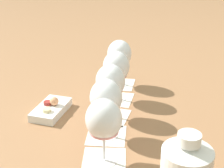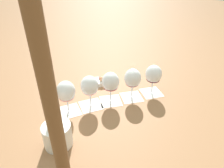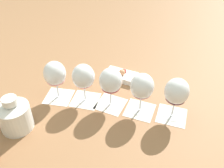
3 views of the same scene
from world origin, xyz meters
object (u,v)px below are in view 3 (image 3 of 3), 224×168
object	(u,v)px
wine_glass_2	(111,82)
wine_glass_3	(142,88)
ceramic_vase	(15,115)
snack_dish	(121,75)
wine_glass_4	(176,93)
wine_glass_1	(83,78)
wine_glass_0	(55,75)

from	to	relation	value
wine_glass_2	wine_glass_3	world-z (taller)	same
ceramic_vase	snack_dish	size ratio (longest dim) A/B	0.84
wine_glass_4	snack_dish	distance (m)	0.34
wine_glass_3	ceramic_vase	world-z (taller)	wine_glass_3
wine_glass_1	snack_dish	bearing A→B (deg)	30.03
wine_glass_1	wine_glass_3	size ratio (longest dim) A/B	1.00
snack_dish	wine_glass_3	bearing A→B (deg)	-88.36
wine_glass_1	wine_glass_4	size ratio (longest dim) A/B	1.00
wine_glass_0	wine_glass_3	size ratio (longest dim) A/B	1.00
wine_glass_3	ceramic_vase	xyz separation A→B (m)	(-0.48, 0.04, -0.06)
wine_glass_2	wine_glass_3	bearing A→B (deg)	-33.02
wine_glass_2	wine_glass_1	bearing A→B (deg)	150.51
wine_glass_1	ceramic_vase	distance (m)	0.29
wine_glass_0	wine_glass_4	xyz separation A→B (m)	(0.43, -0.24, -0.00)
wine_glass_2	ceramic_vase	distance (m)	0.38
wine_glass_0	wine_glass_3	xyz separation A→B (m)	(0.31, -0.18, -0.00)
wine_glass_0	ceramic_vase	size ratio (longest dim) A/B	1.22
wine_glass_1	wine_glass_2	xyz separation A→B (m)	(0.10, -0.06, 0.00)
wine_glass_2	ceramic_vase	xyz separation A→B (m)	(-0.38, -0.03, -0.06)
wine_glass_0	snack_dish	xyz separation A→B (m)	(0.31, 0.06, -0.10)
wine_glass_0	snack_dish	bearing A→B (deg)	11.37
ceramic_vase	wine_glass_1	bearing A→B (deg)	16.93
wine_glass_3	wine_glass_4	size ratio (longest dim) A/B	1.00
wine_glass_4	ceramic_vase	world-z (taller)	wine_glass_4
wine_glass_2	snack_dish	size ratio (longest dim) A/B	1.02
ceramic_vase	wine_glass_2	bearing A→B (deg)	4.17
wine_glass_0	wine_glass_1	world-z (taller)	same
wine_glass_2	wine_glass_4	xyz separation A→B (m)	(0.22, -0.13, -0.00)
wine_glass_1	wine_glass_0	bearing A→B (deg)	154.30
wine_glass_3	snack_dish	xyz separation A→B (m)	(-0.01, 0.24, -0.10)
wine_glass_4	snack_dish	bearing A→B (deg)	111.53
wine_glass_0	wine_glass_2	world-z (taller)	same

